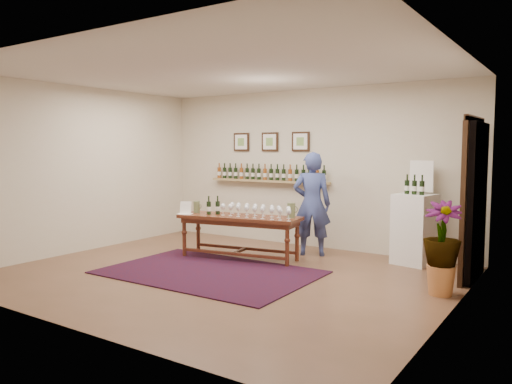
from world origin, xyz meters
The scene contains 14 objects.
ground centered at (0.00, 0.00, 0.00)m, with size 6.00×6.00×0.00m, color brown.
room_shell centered at (2.11, 1.86, 1.12)m, with size 6.00×6.00×6.00m.
rug centered at (-0.24, -0.03, 0.01)m, with size 2.93×1.95×0.02m, color #400B15.
tasting_table centered at (-0.40, 0.94, 0.59)m, with size 2.03×0.95×0.69m.
table_glasses centered at (-0.13, 0.96, 0.79)m, with size 1.41×0.33×0.20m, color silver, non-canonical shape.
table_bottles centered at (-0.86, 0.84, 0.84)m, with size 0.28×0.16×0.30m, color black, non-canonical shape.
pitcher_left centered at (-1.20, 0.83, 0.79)m, with size 0.12×0.12×0.20m, color #5E6740, non-canonical shape.
pitcher_right centered at (0.40, 1.18, 0.81)m, with size 0.15×0.15×0.23m, color #5E6740, non-canonical shape.
menu_card centered at (-1.26, 0.63, 0.80)m, with size 0.23×0.16×0.21m, color white.
display_pedestal centered at (2.01, 2.12, 0.53)m, with size 0.53×0.53×1.07m, color white.
pedestal_bottles centered at (2.01, 2.05, 1.22)m, with size 0.30×0.08×0.30m, color black, non-canonical shape.
info_sign centered at (2.04, 2.31, 1.33)m, with size 0.38×0.02×0.53m, color white.
potted_plant centered at (2.75, 0.67, 0.57)m, with size 0.63×0.63×0.98m.
person centered at (0.42, 1.82, 0.85)m, with size 0.62×0.41×1.70m, color #35427E.
Camera 1 is at (4.15, -5.44, 1.76)m, focal length 35.00 mm.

